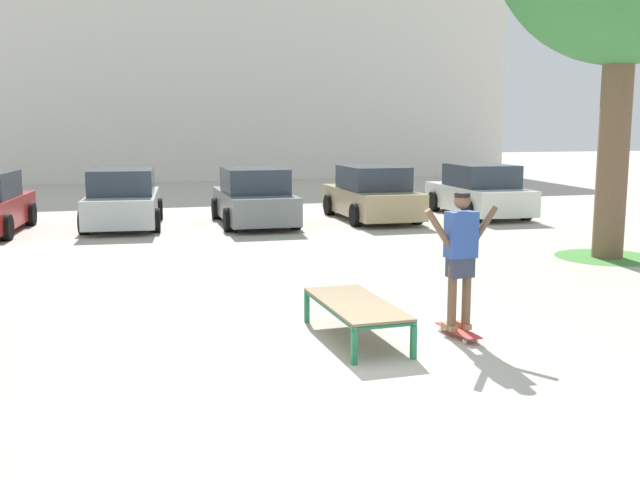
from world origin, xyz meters
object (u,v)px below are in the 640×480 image
at_px(skater, 461,251).
at_px(car_tan, 372,195).
at_px(car_grey, 254,198).
at_px(skate_box, 356,306).
at_px(car_white, 479,192).
at_px(car_silver, 123,200).
at_px(skateboard, 458,331).

distance_m(skater, car_tan, 11.55).
height_order(car_grey, car_tan, same).
height_order(skate_box, car_white, car_white).
height_order(skate_box, car_silver, car_silver).
distance_m(skate_box, car_silver, 11.60).
distance_m(car_grey, car_tan, 3.34).
xyz_separation_m(skate_box, car_silver, (-2.37, 11.35, 0.28)).
bearing_deg(skateboard, car_tan, 74.55).
relative_size(skater, car_grey, 0.40).
bearing_deg(car_grey, car_white, -0.02).
relative_size(skateboard, car_tan, 0.19).
distance_m(skate_box, car_grey, 10.88).
xyz_separation_m(car_silver, car_tan, (6.69, -0.51, 0.00)).
bearing_deg(car_white, car_tan, 179.76).
distance_m(car_silver, car_grey, 3.39).
relative_size(skateboard, skater, 0.48).
bearing_deg(car_silver, car_white, -3.00).
bearing_deg(skateboard, car_silver, 107.25).
bearing_deg(car_silver, car_tan, -4.38).
bearing_deg(car_tan, car_grey, -179.80).
xyz_separation_m(skater, car_grey, (-0.27, 11.12, -0.38)).
distance_m(skate_box, skateboard, 1.32).
height_order(skateboard, car_silver, car_silver).
distance_m(skater, car_white, 12.84).
height_order(skateboard, skater, skater).
bearing_deg(car_white, car_grey, 179.98).
height_order(skater, car_silver, skater).
bearing_deg(car_grey, skater, -88.62).
bearing_deg(car_silver, skate_box, -78.19).
height_order(skater, car_tan, skater).
bearing_deg(skater, skate_box, 166.92).
height_order(car_tan, car_white, same).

